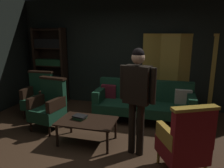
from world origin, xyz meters
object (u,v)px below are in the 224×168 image
folding_screen (178,72)px  book_green_cloth (80,118)px  velvet_couch (144,101)px  armchair_wing_left (49,105)px  bookshelf (51,63)px  armchair_gilt_accent (185,142)px  standing_figure (137,93)px  armchair_wing_right (39,95)px  coffee_table (87,123)px  book_black_cloth (80,116)px

folding_screen → book_green_cloth: bearing=-128.4°
velvet_couch → armchair_wing_left: armchair_wing_left is taller
bookshelf → book_green_cloth: bearing=-49.1°
armchair_gilt_accent → armchair_wing_left: size_ratio=1.00×
velvet_couch → armchair_wing_left: (-1.80, -0.92, 0.04)m
standing_figure → armchair_wing_right: bearing=156.9°
coffee_table → armchair_wing_right: size_ratio=0.96×
coffee_table → armchair_wing_left: 1.03m
coffee_table → bookshelf: bearing=132.8°
armchair_gilt_accent → armchair_wing_left: 2.69m
armchair_wing_right → book_green_cloth: size_ratio=5.59×
armchair_gilt_accent → armchair_wing_right: bearing=156.2°
velvet_couch → armchair_wing_left: bearing=-152.9°
bookshelf → armchair_wing_right: bookshelf is taller
book_green_cloth → armchair_gilt_accent: bearing=-16.2°
book_green_cloth → standing_figure: bearing=-8.6°
folding_screen → velvet_couch: 1.26m
armchair_gilt_accent → armchair_wing_right: same height
armchair_wing_right → velvet_couch: bearing=8.3°
standing_figure → armchair_gilt_accent: bearing=-26.3°
velvet_couch → bookshelf: bearing=164.6°
armchair_wing_right → standing_figure: standing_figure is taller
velvet_couch → coffee_table: velvet_couch is taller
folding_screen → bookshelf: 3.41m
armchair_gilt_accent → armchair_wing_left: same height
folding_screen → standing_figure: 2.38m
coffee_table → armchair_gilt_accent: bearing=-16.7°
coffee_table → standing_figure: standing_figure is taller
armchair_gilt_accent → book_black_cloth: armchair_gilt_accent is taller
armchair_wing_right → standing_figure: size_ratio=0.61×
bookshelf → standing_figure: bearing=-37.9°
bookshelf → armchair_gilt_accent: bearing=-35.8°
book_green_cloth → book_black_cloth: book_black_cloth is taller
coffee_table → book_green_cloth: size_ratio=5.38×
coffee_table → armchair_wing_left: armchair_wing_left is taller
armchair_wing_right → book_green_cloth: 1.68m
armchair_gilt_accent → book_black_cloth: size_ratio=4.50×
coffee_table → armchair_wing_right: bearing=149.7°
bookshelf → coffee_table: bookshelf is taller
coffee_table → book_black_cloth: book_black_cloth is taller
folding_screen → velvet_couch: bearing=-128.5°
armchair_wing_right → book_black_cloth: bearing=-32.0°
book_green_cloth → book_black_cloth: (0.00, 0.00, 0.03)m
standing_figure → velvet_couch: bearing=92.0°
armchair_wing_right → folding_screen: bearing=21.7°
velvet_couch → book_black_cloth: velvet_couch is taller
bookshelf → armchair_wing_left: bearing=-61.5°
bookshelf → armchair_wing_right: bearing=-75.2°
standing_figure → book_black_cloth: (-1.03, 0.16, -0.55)m
folding_screen → book_black_cloth: 2.77m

